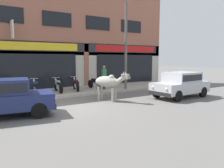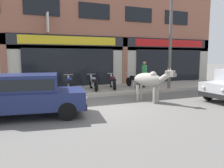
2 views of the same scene
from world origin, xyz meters
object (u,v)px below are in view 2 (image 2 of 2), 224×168
at_px(car_1, 30,93).
at_px(cow, 150,80).
at_px(motorcycle_0, 70,84).
at_px(motorcycle_1, 94,83).
at_px(motorcycle_3, 134,81).
at_px(motorcycle_2, 113,82).
at_px(pedestrian, 144,71).
at_px(utility_pole, 170,39).

bearing_deg(car_1, cow, 6.30).
bearing_deg(cow, motorcycle_0, 128.81).
height_order(cow, car_1, cow).
xyz_separation_m(cow, motorcycle_1, (-1.53, 3.47, -0.46)).
bearing_deg(motorcycle_3, motorcycle_1, -178.63).
bearing_deg(motorcycle_3, cow, -107.39).
height_order(motorcycle_2, pedestrian, pedestrian).
distance_m(cow, pedestrian, 3.63).
bearing_deg(cow, pedestrian, 63.01).
bearing_deg(motorcycle_3, motorcycle_2, 179.68).
xyz_separation_m(motorcycle_2, motorcycle_3, (1.42, -0.01, 0.00)).
bearing_deg(motorcycle_2, motorcycle_0, 179.12).
xyz_separation_m(motorcycle_1, motorcycle_2, (1.22, 0.07, 0.00)).
height_order(cow, motorcycle_2, cow).
relative_size(motorcycle_0, motorcycle_3, 1.00).
relative_size(pedestrian, utility_pole, 0.28).
relative_size(car_1, utility_pole, 0.65).
height_order(car_1, motorcycle_1, car_1).
height_order(car_1, motorcycle_0, car_1).
height_order(motorcycle_0, motorcycle_3, same).
bearing_deg(motorcycle_1, utility_pole, -14.71).
distance_m(cow, motorcycle_0, 4.62).
bearing_deg(motorcycle_0, motorcycle_2, -0.88).
bearing_deg(utility_pole, car_1, -159.85).
bearing_deg(car_1, motorcycle_0, 62.48).
bearing_deg(motorcycle_2, utility_pole, -21.17).
relative_size(motorcycle_1, utility_pole, 0.31).
height_order(pedestrian, utility_pole, utility_pole).
xyz_separation_m(car_1, motorcycle_0, (2.16, 4.14, -0.27)).
relative_size(cow, motorcycle_0, 1.09).
relative_size(cow, utility_pole, 0.34).
height_order(car_1, utility_pole, utility_pole).
relative_size(motorcycle_3, pedestrian, 1.13).
bearing_deg(motorcycle_2, car_1, -139.04).
xyz_separation_m(motorcycle_0, motorcycle_2, (2.57, -0.04, 0.00)).
height_order(motorcycle_3, pedestrian, pedestrian).
xyz_separation_m(motorcycle_0, motorcycle_1, (1.35, -0.11, 0.00)).
bearing_deg(utility_pole, motorcycle_2, 158.83).
xyz_separation_m(car_1, motorcycle_1, (3.50, 4.03, -0.27)).
distance_m(car_1, motorcycle_0, 4.67).
bearing_deg(utility_pole, motorcycle_3, 144.85).
distance_m(cow, motorcycle_1, 3.82).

